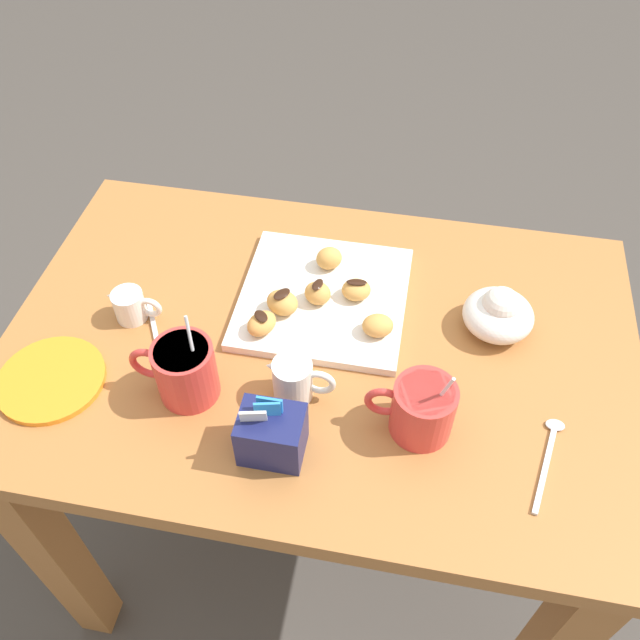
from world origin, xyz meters
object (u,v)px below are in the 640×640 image
(dining_table, at_px, (319,395))
(coffee_mug_red_right, at_px, (184,369))
(beignet_2, at_px, (262,323))
(beignet_1, at_px, (282,303))
(ice_cream_bowl, at_px, (499,313))
(beignet_3, at_px, (356,290))
(pastry_plate_square, at_px, (323,298))
(beignet_0, at_px, (378,326))
(beignet_4, at_px, (318,293))
(cream_pitcher_white, at_px, (294,379))
(sugar_caddy, at_px, (272,434))
(saucer_orange_left, at_px, (51,379))
(coffee_mug_red_left, at_px, (422,408))
(chocolate_sauce_pitcher, at_px, (130,304))
(beignet_5, at_px, (329,258))

(dining_table, height_order, coffee_mug_red_right, coffee_mug_red_right)
(beignet_2, bearing_deg, beignet_1, -115.68)
(ice_cream_bowl, relative_size, beignet_3, 2.35)
(pastry_plate_square, distance_m, beignet_2, 0.13)
(beignet_0, xyz_separation_m, beignet_4, (0.11, -0.05, 0.00))
(cream_pitcher_white, distance_m, beignet_4, 0.18)
(sugar_caddy, distance_m, beignet_4, 0.28)
(dining_table, height_order, beignet_4, beignet_4)
(saucer_orange_left, distance_m, beignet_0, 0.52)
(coffee_mug_red_left, height_order, sugar_caddy, coffee_mug_red_left)
(beignet_3, height_order, beignet_4, beignet_4)
(coffee_mug_red_left, relative_size, beignet_2, 2.63)
(pastry_plate_square, distance_m, beignet_1, 0.08)
(sugar_caddy, bearing_deg, cream_pitcher_white, -95.83)
(ice_cream_bowl, bearing_deg, chocolate_sauce_pitcher, 8.30)
(ice_cream_bowl, bearing_deg, beignet_0, 17.35)
(saucer_orange_left, distance_m, beignet_5, 0.49)
(sugar_caddy, height_order, ice_cream_bowl, sugar_caddy)
(cream_pitcher_white, bearing_deg, beignet_3, -107.11)
(cream_pitcher_white, distance_m, beignet_2, 0.13)
(saucer_orange_left, xyz_separation_m, beignet_4, (-0.38, -0.23, 0.03))
(sugar_caddy, bearing_deg, ice_cream_bowl, -136.62)
(sugar_caddy, relative_size, beignet_3, 2.17)
(ice_cream_bowl, xyz_separation_m, beignet_3, (0.23, -0.01, -0.00))
(beignet_0, bearing_deg, sugar_caddy, 62.89)
(saucer_orange_left, bearing_deg, dining_table, -158.14)
(dining_table, height_order, beignet_2, beignet_2)
(pastry_plate_square, bearing_deg, chocolate_sauce_pitcher, 17.20)
(dining_table, distance_m, saucer_orange_left, 0.45)
(chocolate_sauce_pitcher, xyz_separation_m, beignet_0, (-0.41, -0.03, 0.00))
(dining_table, height_order, beignet_3, beignet_3)
(saucer_orange_left, relative_size, beignet_0, 3.29)
(chocolate_sauce_pitcher, distance_m, saucer_orange_left, 0.17)
(sugar_caddy, distance_m, beignet_1, 0.25)
(coffee_mug_red_left, height_order, beignet_4, coffee_mug_red_left)
(beignet_1, bearing_deg, dining_table, 150.36)
(beignet_1, bearing_deg, sugar_caddy, 99.48)
(coffee_mug_red_left, relative_size, beignet_1, 2.58)
(sugar_caddy, height_order, saucer_orange_left, sugar_caddy)
(sugar_caddy, relative_size, beignet_1, 1.96)
(coffee_mug_red_left, bearing_deg, pastry_plate_square, -50.78)
(ice_cream_bowl, relative_size, chocolate_sauce_pitcher, 1.25)
(dining_table, relative_size, beignet_0, 20.40)
(coffee_mug_red_right, relative_size, beignet_1, 2.83)
(cream_pitcher_white, height_order, beignet_0, cream_pitcher_white)
(dining_table, relative_size, beignet_4, 22.94)
(beignet_0, bearing_deg, pastry_plate_square, -33.71)
(pastry_plate_square, height_order, ice_cream_bowl, ice_cream_bowl)
(sugar_caddy, distance_m, saucer_orange_left, 0.37)
(saucer_orange_left, bearing_deg, coffee_mug_red_right, -174.03)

